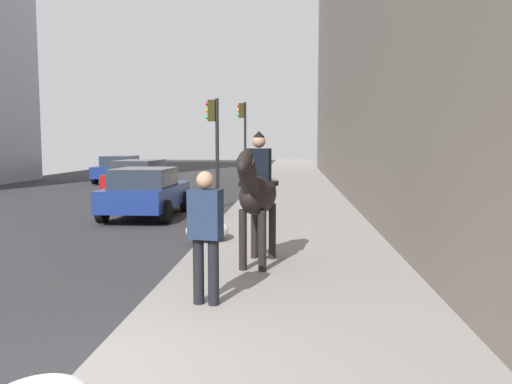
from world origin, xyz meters
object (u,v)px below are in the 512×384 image
object	(u,v)px
mounted_horse_near	(257,192)
car_far_lane	(146,192)
traffic_light_far_curb	(243,131)
car_near_lane	(119,168)
pedestrian_greeting	(206,229)
car_mid_lane	(141,176)
traffic_light_near_curb	(214,134)

from	to	relation	value
mounted_horse_near	car_far_lane	distance (m)	7.22
traffic_light_far_curb	car_near_lane	bearing A→B (deg)	68.74
car_far_lane	pedestrian_greeting	bearing A→B (deg)	-159.01
car_mid_lane	traffic_light_far_curb	distance (m)	5.71
car_near_lane	car_mid_lane	bearing A→B (deg)	23.27
mounted_horse_near	pedestrian_greeting	size ratio (longest dim) A/B	1.32
mounted_horse_near	traffic_light_near_curb	world-z (taller)	traffic_light_near_curb
car_near_lane	traffic_light_near_curb	size ratio (longest dim) A/B	1.25
traffic_light_near_curb	traffic_light_far_curb	bearing A→B (deg)	-1.61
car_near_lane	traffic_light_near_curb	world-z (taller)	traffic_light_near_curb
car_far_lane	traffic_light_near_curb	distance (m)	3.38
mounted_horse_near	traffic_light_near_curb	distance (m)	8.91
car_mid_lane	pedestrian_greeting	bearing A→B (deg)	-157.93
pedestrian_greeting	car_mid_lane	xyz separation A→B (m)	(15.05, 5.31, -0.33)
pedestrian_greeting	mounted_horse_near	bearing A→B (deg)	-3.53
mounted_horse_near	car_mid_lane	world-z (taller)	mounted_horse_near
car_far_lane	traffic_light_far_curb	size ratio (longest dim) A/B	0.97
traffic_light_near_curb	car_near_lane	bearing A→B (deg)	33.03
car_mid_lane	traffic_light_near_curb	xyz separation A→B (m)	(-4.29, -3.80, 1.68)
car_far_lane	traffic_light_far_curb	world-z (taller)	traffic_light_far_curb
car_near_lane	car_mid_lane	world-z (taller)	same
mounted_horse_near	traffic_light_near_curb	bearing A→B (deg)	-158.96
pedestrian_greeting	car_far_lane	bearing A→B (deg)	30.51
car_near_lane	traffic_light_far_curb	bearing A→B (deg)	65.89
mounted_horse_near	car_near_lane	xyz separation A→B (m)	(19.22, 8.91, -0.59)
mounted_horse_near	car_mid_lane	xyz separation A→B (m)	(12.90, 5.82, -0.59)
car_mid_lane	car_far_lane	distance (m)	7.05
traffic_light_near_curb	traffic_light_far_curb	world-z (taller)	traffic_light_far_curb
mounted_horse_near	pedestrian_greeting	distance (m)	2.22
traffic_light_far_curb	mounted_horse_near	bearing A→B (deg)	-173.76
traffic_light_near_curb	mounted_horse_near	bearing A→B (deg)	-166.81
car_mid_lane	traffic_light_near_curb	world-z (taller)	traffic_light_near_curb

